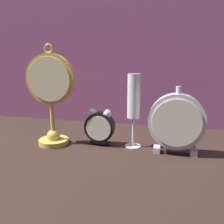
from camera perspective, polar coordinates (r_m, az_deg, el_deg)
name	(u,v)px	position (r m, az deg, el deg)	size (l,w,h in m)	color
ground_plane	(106,152)	(0.76, -1.39, -9.18)	(4.00, 4.00, 0.00)	black
fabric_backdrop_drape	(126,51)	(1.02, 3.22, 13.72)	(1.30, 0.01, 0.60)	#8E4C7F
pocket_watch_on_stand	(51,99)	(0.81, -13.72, 2.99)	(0.16, 0.10, 0.32)	gold
alarm_clock_twin_bell	(100,125)	(0.80, -2.84, -3.09)	(0.10, 0.03, 0.12)	black
mantel_clock_silver	(177,122)	(0.74, 14.54, -2.24)	(0.16, 0.04, 0.20)	silver
champagne_flute	(134,101)	(0.77, 4.98, 2.44)	(0.05, 0.05, 0.23)	silver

